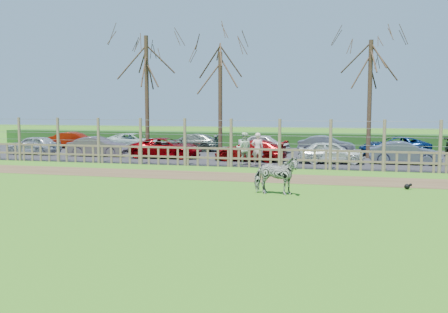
% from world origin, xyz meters
% --- Properties ---
extents(ground, '(120.00, 120.00, 0.00)m').
position_xyz_m(ground, '(0.00, 0.00, 0.00)').
color(ground, '#61A230').
rests_on(ground, ground).
extents(dirt_strip, '(34.00, 2.80, 0.01)m').
position_xyz_m(dirt_strip, '(0.00, 4.50, 0.01)').
color(dirt_strip, brown).
rests_on(dirt_strip, ground).
extents(asphalt, '(44.00, 13.00, 0.04)m').
position_xyz_m(asphalt, '(0.00, 14.50, 0.02)').
color(asphalt, '#232326').
rests_on(asphalt, ground).
extents(hedge, '(46.00, 2.00, 1.10)m').
position_xyz_m(hedge, '(0.00, 21.50, 0.55)').
color(hedge, '#1E4716').
rests_on(hedge, ground).
extents(fence, '(30.16, 0.16, 2.50)m').
position_xyz_m(fence, '(0.00, 8.00, 0.80)').
color(fence, brown).
rests_on(fence, ground).
extents(tree_left, '(4.80, 4.80, 7.88)m').
position_xyz_m(tree_left, '(-6.50, 12.50, 5.62)').
color(tree_left, '#3D2B1E').
rests_on(tree_left, ground).
extents(tree_mid, '(4.80, 4.80, 6.83)m').
position_xyz_m(tree_mid, '(-2.00, 13.50, 4.87)').
color(tree_mid, '#3D2B1E').
rests_on(tree_mid, ground).
extents(tree_right, '(4.80, 4.80, 7.35)m').
position_xyz_m(tree_right, '(7.00, 14.00, 5.24)').
color(tree_right, '#3D2B1E').
rests_on(tree_right, ground).
extents(zebra, '(1.68, 0.85, 1.38)m').
position_xyz_m(zebra, '(3.39, 0.45, 0.69)').
color(zebra, gray).
rests_on(zebra, ground).
extents(visitor_a, '(0.68, 0.50, 1.72)m').
position_xyz_m(visitor_a, '(1.27, 8.58, 0.90)').
color(visitor_a, beige).
rests_on(visitor_a, asphalt).
extents(visitor_b, '(0.94, 0.79, 1.72)m').
position_xyz_m(visitor_b, '(0.50, 8.83, 0.90)').
color(visitor_b, beige).
rests_on(visitor_b, asphalt).
extents(crow, '(0.28, 0.21, 0.23)m').
position_xyz_m(crow, '(8.04, 2.79, 0.11)').
color(crow, black).
rests_on(crow, ground).
extents(car_0, '(3.58, 1.57, 1.20)m').
position_xyz_m(car_0, '(-13.92, 11.33, 0.64)').
color(car_0, '#AAADB4').
rests_on(car_0, asphalt).
extents(car_1, '(3.72, 1.51, 1.20)m').
position_xyz_m(car_1, '(-9.29, 11.27, 0.64)').
color(car_1, '#62545E').
rests_on(car_1, asphalt).
extents(car_2, '(4.38, 2.13, 1.20)m').
position_xyz_m(car_2, '(-4.79, 11.27, 0.64)').
color(car_2, '#800106').
rests_on(car_2, asphalt).
extents(car_3, '(4.24, 1.96, 1.20)m').
position_xyz_m(car_3, '(0.47, 10.77, 0.64)').
color(car_3, '#940A0C').
rests_on(car_3, asphalt).
extents(car_4, '(3.64, 1.75, 1.20)m').
position_xyz_m(car_4, '(4.95, 10.63, 0.64)').
color(car_4, white).
rests_on(car_4, asphalt).
extents(car_5, '(3.65, 1.31, 1.20)m').
position_xyz_m(car_5, '(8.78, 11.24, 0.64)').
color(car_5, '#505469').
rests_on(car_5, asphalt).
extents(car_7, '(3.76, 1.67, 1.20)m').
position_xyz_m(car_7, '(-13.93, 16.34, 0.64)').
color(car_7, maroon).
rests_on(car_7, asphalt).
extents(car_8, '(4.52, 2.49, 1.20)m').
position_xyz_m(car_8, '(-8.91, 15.87, 0.64)').
color(car_8, silver).
rests_on(car_8, asphalt).
extents(car_9, '(4.23, 1.92, 1.20)m').
position_xyz_m(car_9, '(-4.82, 16.10, 0.64)').
color(car_9, '#59665A').
rests_on(car_9, asphalt).
extents(car_10, '(3.66, 1.82, 1.20)m').
position_xyz_m(car_10, '(0.36, 16.29, 0.64)').
color(car_10, white).
rests_on(car_10, asphalt).
extents(car_11, '(3.65, 1.30, 1.20)m').
position_xyz_m(car_11, '(4.47, 15.85, 0.64)').
color(car_11, '#535662').
rests_on(car_11, asphalt).
extents(car_12, '(4.47, 2.34, 1.20)m').
position_xyz_m(car_12, '(8.64, 16.03, 0.64)').
color(car_12, '#071E4C').
rests_on(car_12, asphalt).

